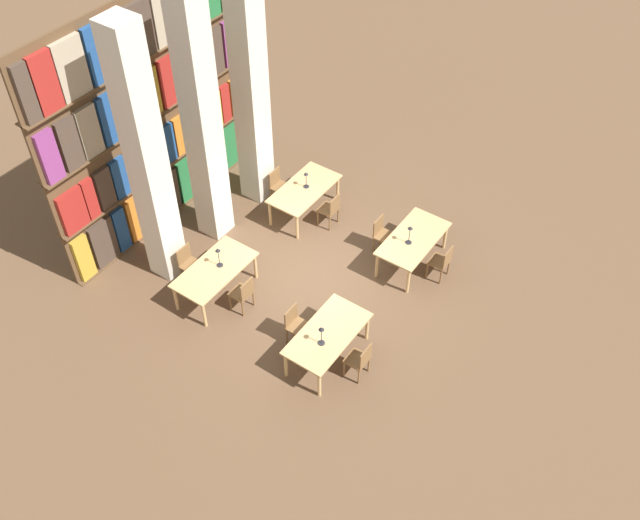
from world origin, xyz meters
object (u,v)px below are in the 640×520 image
(chair_1, at_px, (296,324))
(chair_4, at_px, (243,293))
(desk_lamp_1, at_px, (410,232))
(reading_table_3, at_px, (304,191))
(chair_7, at_px, (279,185))
(chair_2, at_px, (442,261))
(desk_lamp_3, at_px, (306,177))
(chair_0, at_px, (360,360))
(chair_6, at_px, (330,209))
(reading_table_2, at_px, (215,272))
(pillar_left, at_px, (147,162))
(chair_5, at_px, (189,263))
(reading_table_1, at_px, (413,241))
(desk_lamp_0, at_px, (321,333))
(pillar_center, at_px, (202,123))
(reading_table_0, at_px, (328,336))
(chair_3, at_px, (382,234))
(desk_lamp_2, at_px, (218,254))
(pillar_right, at_px, (250,89))

(chair_1, height_order, chair_4, same)
(desk_lamp_1, bearing_deg, reading_table_3, 86.18)
(chair_7, bearing_deg, chair_2, 89.66)
(chair_7, xyz_separation_m, desk_lamp_3, (0.08, -0.77, 0.56))
(chair_0, bearing_deg, desk_lamp_3, 47.63)
(desk_lamp_1, distance_m, chair_7, 3.76)
(chair_6, bearing_deg, reading_table_2, 166.69)
(pillar_left, distance_m, chair_5, 2.59)
(desk_lamp_3, bearing_deg, reading_table_1, -91.35)
(desk_lamp_0, distance_m, chair_2, 3.63)
(reading_table_2, bearing_deg, pillar_center, 41.57)
(reading_table_0, xyz_separation_m, chair_4, (0.04, 2.16, -0.18))
(chair_4, bearing_deg, reading_table_0, -91.04)
(chair_4, relative_size, chair_7, 1.00)
(reading_table_2, distance_m, reading_table_3, 3.23)
(reading_table_0, height_order, desk_lamp_1, desk_lamp_1)
(reading_table_0, xyz_separation_m, chair_3, (3.23, 0.72, -0.18))
(reading_table_1, height_order, desk_lamp_2, desk_lamp_2)
(chair_3, bearing_deg, chair_0, 24.52)
(desk_lamp_1, bearing_deg, pillar_center, 108.90)
(chair_1, bearing_deg, chair_5, -90.96)
(desk_lamp_1, xyz_separation_m, chair_6, (0.18, 2.19, -0.59))
(chair_7, bearing_deg, reading_table_3, 90.99)
(chair_5, bearing_deg, pillar_right, -168.97)
(desk_lamp_0, distance_m, reading_table_1, 3.56)
(reading_table_1, xyz_separation_m, reading_table_3, (0.00, 2.96, 0.00))
(desk_lamp_1, height_order, desk_lamp_2, desk_lamp_2)
(chair_6, bearing_deg, reading_table_1, -89.76)
(reading_table_1, distance_m, chair_3, 0.78)
(reading_table_1, relative_size, chair_2, 2.06)
(pillar_center, distance_m, chair_0, 5.87)
(pillar_right, height_order, desk_lamp_3, pillar_right)
(chair_1, distance_m, reading_table_2, 2.17)
(chair_0, distance_m, desk_lamp_2, 3.71)
(desk_lamp_0, xyz_separation_m, desk_lamp_3, (3.61, 2.96, -0.03))
(pillar_left, relative_size, reading_table_0, 3.25)
(desk_lamp_2, bearing_deg, chair_5, 101.02)
(chair_6, bearing_deg, pillar_center, 127.93)
(pillar_right, xyz_separation_m, chair_0, (-3.21, -5.06, -2.51))
(chair_0, xyz_separation_m, desk_lamp_0, (-0.26, 0.72, 0.58))
(pillar_left, height_order, chair_4, pillar_left)
(chair_2, bearing_deg, pillar_right, 90.41)
(chair_0, height_order, desk_lamp_3, desk_lamp_3)
(chair_2, distance_m, desk_lamp_3, 3.75)
(chair_3, distance_m, chair_4, 3.51)
(reading_table_0, height_order, chair_2, chair_2)
(chair_1, bearing_deg, pillar_right, -132.18)
(reading_table_1, bearing_deg, chair_4, 145.70)
(pillar_center, distance_m, desk_lamp_0, 5.11)
(pillar_left, xyz_separation_m, pillar_center, (1.60, 0.00, 0.00))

